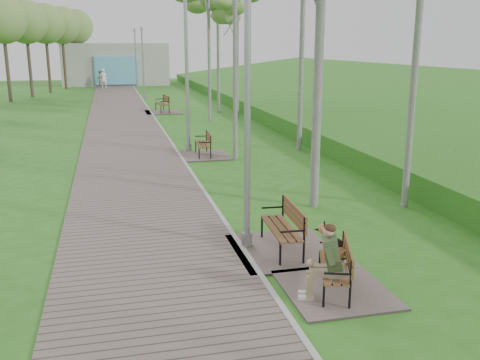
% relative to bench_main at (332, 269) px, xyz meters
% --- Properties ---
extents(walkway, '(3.50, 67.00, 0.04)m').
position_rel_bench_main_xyz_m(walkway, '(-2.70, 18.30, -0.38)').
color(walkway, '#6C5E57').
rests_on(walkway, ground).
extents(kerb, '(0.10, 67.00, 0.05)m').
position_rel_bench_main_xyz_m(kerb, '(-0.95, 18.30, -0.37)').
color(kerb, '#999993').
rests_on(kerb, ground).
extents(embankment, '(14.00, 70.00, 1.60)m').
position_rel_bench_main_xyz_m(embankment, '(11.05, 16.80, -0.40)').
color(embankment, '#3E832C').
rests_on(embankment, ground).
extents(building_north, '(10.00, 5.20, 4.00)m').
position_rel_bench_main_xyz_m(building_north, '(-2.45, 47.77, 1.60)').
color(building_north, '#9E9E99').
rests_on(building_north, ground).
extents(bench_main, '(1.65, 1.83, 1.44)m').
position_rel_bench_main_xyz_m(bench_main, '(0.00, 0.00, 0.00)').
color(bench_main, '#6C5E57').
rests_on(bench_main, ground).
extents(bench_second, '(1.87, 2.08, 1.15)m').
position_rel_bench_main_xyz_m(bench_second, '(-0.23, 1.88, -0.19)').
color(bench_second, '#6C5E57').
rests_on(bench_second, ground).
extents(bench_third, '(1.73, 1.92, 1.06)m').
position_rel_bench_main_xyz_m(bench_third, '(-0.14, 11.19, -0.20)').
color(bench_third, '#6C5E57').
rests_on(bench_third, ground).
extents(bench_far, '(2.03, 2.25, 1.24)m').
position_rel_bench_main_xyz_m(bench_far, '(-0.29, 24.23, -0.17)').
color(bench_far, '#6C5E57').
rests_on(bench_far, ground).
extents(lamp_post_near, '(0.21, 0.21, 5.44)m').
position_rel_bench_main_xyz_m(lamp_post_near, '(-0.84, 2.22, 2.14)').
color(lamp_post_near, '#95989D').
rests_on(lamp_post_near, ground).
extents(lamp_post_second, '(0.22, 0.22, 5.68)m').
position_rel_bench_main_xyz_m(lamp_post_second, '(-0.53, 12.10, 2.26)').
color(lamp_post_second, '#95989D').
rests_on(lamp_post_second, ground).
extents(lamp_post_third, '(0.20, 0.20, 5.08)m').
position_rel_bench_main_xyz_m(lamp_post_third, '(-0.76, 32.50, 1.97)').
color(lamp_post_third, '#95989D').
rests_on(lamp_post_third, ground).
extents(lamp_post_far, '(0.20, 0.20, 5.23)m').
position_rel_bench_main_xyz_m(lamp_post_far, '(-0.77, 41.89, 2.04)').
color(lamp_post_far, '#95989D').
rests_on(lamp_post_far, ground).
extents(pedestrian_near, '(0.67, 0.46, 1.78)m').
position_rel_bench_main_xyz_m(pedestrian_near, '(-3.67, 42.97, 0.49)').
color(pedestrian_near, white).
rests_on(pedestrian_near, ground).
extents(pedestrian_far, '(0.86, 0.73, 1.54)m').
position_rel_bench_main_xyz_m(pedestrian_far, '(-3.96, 44.44, 0.37)').
color(pedestrian_far, gray).
rests_on(pedestrian_far, ground).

